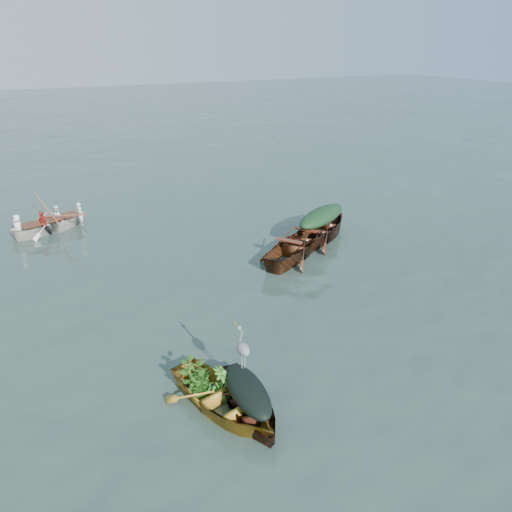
# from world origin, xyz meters

# --- Properties ---
(ground) EXTENTS (140.00, 140.00, 0.00)m
(ground) POSITION_xyz_m (0.00, 0.00, 0.00)
(ground) COLOR #33483F
(ground) RESTS_ON ground
(yellow_dinghy) EXTENTS (2.25, 3.61, 0.92)m
(yellow_dinghy) POSITION_xyz_m (-3.81, -3.13, 0.00)
(yellow_dinghy) COLOR #B88823
(yellow_dinghy) RESTS_ON ground
(dark_covered_boat) EXTENTS (1.41, 3.18, 0.73)m
(dark_covered_boat) POSITION_xyz_m (-3.44, -3.42, 0.00)
(dark_covered_boat) COLOR #43220F
(dark_covered_boat) RESTS_ON ground
(green_tarp_boat) EXTENTS (5.11, 3.72, 1.20)m
(green_tarp_boat) POSITION_xyz_m (2.80, 3.23, 0.00)
(green_tarp_boat) COLOR #4B1B11
(green_tarp_boat) RESTS_ON ground
(open_wooden_boat) EXTENTS (4.86, 3.81, 1.15)m
(open_wooden_boat) POSITION_xyz_m (1.33, 2.43, 0.00)
(open_wooden_boat) COLOR #592F16
(open_wooden_boat) RESTS_ON ground
(rowed_boat) EXTENTS (4.08, 2.43, 0.91)m
(rowed_boat) POSITION_xyz_m (-5.38, 8.51, 0.00)
(rowed_boat) COLOR white
(rowed_boat) RESTS_ON ground
(dark_tarp_cover) EXTENTS (0.77, 1.75, 0.40)m
(dark_tarp_cover) POSITION_xyz_m (-3.44, -3.42, 0.57)
(dark_tarp_cover) COLOR black
(dark_tarp_cover) RESTS_ON dark_covered_boat
(green_tarp_cover) EXTENTS (2.81, 2.05, 0.52)m
(green_tarp_cover) POSITION_xyz_m (2.80, 3.23, 0.86)
(green_tarp_cover) COLOR #143318
(green_tarp_cover) RESTS_ON green_tarp_boat
(thwart_benches) EXTENTS (2.51, 2.03, 0.04)m
(thwart_benches) POSITION_xyz_m (1.33, 2.43, 0.59)
(thwart_benches) COLOR #572314
(thwart_benches) RESTS_ON open_wooden_boat
(heron) EXTENTS (0.37, 0.46, 0.92)m
(heron) POSITION_xyz_m (-3.29, -2.95, 0.92)
(heron) COLOR gray
(heron) RESTS_ON yellow_dinghy
(dinghy_weeds) EXTENTS (0.90, 1.05, 0.60)m
(dinghy_weeds) POSITION_xyz_m (-3.92, -2.60, 0.76)
(dinghy_weeds) COLOR #33751E
(dinghy_weeds) RESTS_ON yellow_dinghy
(rowers) EXTENTS (2.93, 1.92, 0.76)m
(rowers) POSITION_xyz_m (-5.38, 8.51, 0.84)
(rowers) COLOR silver
(rowers) RESTS_ON rowed_boat
(oars) EXTENTS (1.44, 2.65, 0.06)m
(oars) POSITION_xyz_m (-5.38, 8.51, 0.49)
(oars) COLOR #A35E3D
(oars) RESTS_ON rowed_boat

